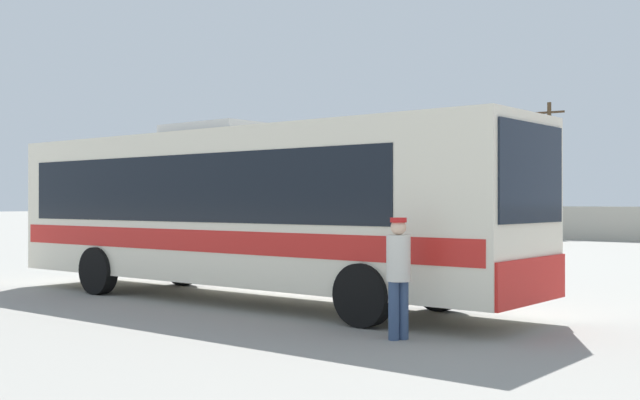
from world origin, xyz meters
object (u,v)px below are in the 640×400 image
Objects in this scene: parked_car_leftmost_maroon at (373,223)px; parked_car_second_silver at (441,225)px; roadside_tree_left at (457,160)px; utility_pole_near at (549,166)px; coach_bus_cream_red at (243,205)px; attendant_by_bus_door at (398,270)px; roadside_tree_midleft at (531,178)px.

parked_car_leftmost_maroon is 0.90× the size of parked_car_second_silver.
parked_car_leftmost_maroon is 10.89m from roadside_tree_left.
coach_bus_cream_red is at bearing -76.49° from utility_pole_near.
attendant_by_bus_door is 0.44× the size of parked_car_leftmost_maroon.
roadside_tree_midleft is at bearing 112.20° from attendant_by_bus_door.
roadside_tree_left is (-8.26, 3.42, 0.80)m from utility_pole_near.
attendant_by_bus_door is 0.39× the size of parked_car_second_silver.
utility_pole_near reaches higher than parked_car_leftmost_maroon.
parked_car_second_silver is 0.57× the size of utility_pole_near.
attendant_by_bus_door is (5.05, -1.72, -0.94)m from coach_bus_cream_red.
parked_car_second_silver is at bearing -10.65° from parked_car_leftmost_maroon.
parked_car_leftmost_maroon is (-16.14, 26.50, -1.18)m from coach_bus_cream_red.
coach_bus_cream_red is 34.14m from utility_pole_near.
parked_car_second_silver is 0.63× the size of roadside_tree_left.
attendant_by_bus_door is 35.29m from parked_car_leftmost_maroon.
coach_bus_cream_red is at bearing -58.65° from parked_car_leftmost_maroon.
attendant_by_bus_door is 0.23× the size of utility_pole_near.
coach_bus_cream_red is 6.87× the size of attendant_by_bus_door.
roadside_tree_left reaches higher than parked_car_second_silver.
roadside_tree_left is at bearing 157.49° from utility_pole_near.
attendant_by_bus_door is at bearing -60.93° from roadside_tree_left.
parked_car_second_silver is 8.83m from utility_pole_near.
roadside_tree_midleft is (1.37, 8.33, 2.74)m from parked_car_second_silver.
coach_bus_cream_red is 35.16m from roadside_tree_midleft.
attendant_by_bus_door reaches higher than parked_car_leftmost_maroon.
coach_bus_cream_red is 2.70× the size of parked_car_second_silver.
coach_bus_cream_red is 1.55× the size of utility_pole_near.
attendant_by_bus_door is at bearing -18.78° from coach_bus_cream_red.
utility_pole_near is 8.98m from roadside_tree_left.
coach_bus_cream_red reaches higher than parked_car_leftmost_maroon.
parked_car_second_silver is at bearing -110.62° from utility_pole_near.
roadside_tree_left is (-5.40, 11.05, 4.22)m from parked_car_second_silver.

